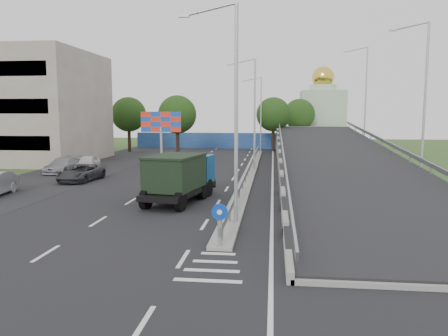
# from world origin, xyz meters

# --- Properties ---
(ground) EXTENTS (160.00, 160.00, 0.00)m
(ground) POSITION_xyz_m (0.00, 0.00, 0.00)
(ground) COLOR #2D4C1E
(ground) RESTS_ON ground
(road_surface) EXTENTS (26.00, 90.00, 0.04)m
(road_surface) POSITION_xyz_m (-3.00, 20.00, 0.00)
(road_surface) COLOR black
(road_surface) RESTS_ON ground
(parking_strip) EXTENTS (8.00, 90.00, 0.05)m
(parking_strip) POSITION_xyz_m (-16.00, 20.00, 0.00)
(parking_strip) COLOR black
(parking_strip) RESTS_ON ground
(median) EXTENTS (1.00, 44.00, 0.20)m
(median) POSITION_xyz_m (0.00, 24.00, 0.10)
(median) COLOR gray
(median) RESTS_ON ground
(overpass_ramp) EXTENTS (10.00, 50.00, 3.50)m
(overpass_ramp) POSITION_xyz_m (7.50, 24.00, 1.75)
(overpass_ramp) COLOR gray
(overpass_ramp) RESTS_ON ground
(median_guardrail) EXTENTS (0.09, 44.00, 0.71)m
(median_guardrail) POSITION_xyz_m (0.00, 24.00, 0.75)
(median_guardrail) COLOR gray
(median_guardrail) RESTS_ON median
(sign_bollard) EXTENTS (0.64, 0.23, 1.67)m
(sign_bollard) POSITION_xyz_m (0.00, 2.17, 1.03)
(sign_bollard) COLOR black
(sign_bollard) RESTS_ON median
(lamp_post_near) EXTENTS (2.74, 0.18, 10.08)m
(lamp_post_near) POSITION_xyz_m (0.11, 6.00, 5.81)
(lamp_post_near) COLOR #B2B5B7
(lamp_post_near) RESTS_ON median
(lamp_post_mid) EXTENTS (2.74, 0.18, 10.08)m
(lamp_post_mid) POSITION_xyz_m (0.11, 26.00, 5.81)
(lamp_post_mid) COLOR #B2B5B7
(lamp_post_mid) RESTS_ON median
(lamp_post_far) EXTENTS (2.74, 0.18, 10.08)m
(lamp_post_far) POSITION_xyz_m (0.11, 46.00, 5.81)
(lamp_post_far) COLOR #B2B5B7
(lamp_post_far) RESTS_ON median
(blue_wall) EXTENTS (30.00, 0.50, 2.40)m
(blue_wall) POSITION_xyz_m (-4.00, 52.00, 1.20)
(blue_wall) COLOR #274290
(blue_wall) RESTS_ON ground
(church) EXTENTS (7.00, 7.00, 13.80)m
(church) POSITION_xyz_m (10.00, 60.00, 5.31)
(church) COLOR #B2CCAD
(church) RESTS_ON ground
(billboard) EXTENTS (4.00, 0.24, 5.50)m
(billboard) POSITION_xyz_m (-9.00, 28.00, 4.19)
(billboard) COLOR #B2B5B7
(billboard) RESTS_ON ground
(tree_left_mid) EXTENTS (4.80, 4.80, 7.60)m
(tree_left_mid) POSITION_xyz_m (-10.00, 40.00, 5.18)
(tree_left_mid) COLOR black
(tree_left_mid) RESTS_ON ground
(tree_median_far) EXTENTS (4.80, 4.80, 7.60)m
(tree_median_far) POSITION_xyz_m (2.00, 48.00, 5.18)
(tree_median_far) COLOR black
(tree_median_far) RESTS_ON ground
(tree_left_far) EXTENTS (4.80, 4.80, 7.60)m
(tree_left_far) POSITION_xyz_m (-18.00, 45.00, 5.18)
(tree_left_far) COLOR black
(tree_left_far) RESTS_ON ground
(tree_ramp_far) EXTENTS (4.80, 4.80, 7.60)m
(tree_ramp_far) POSITION_xyz_m (6.00, 55.00, 5.18)
(tree_ramp_far) COLOR black
(tree_ramp_far) RESTS_ON ground
(dump_truck) EXTENTS (3.54, 6.92, 2.91)m
(dump_truck) POSITION_xyz_m (-3.51, 11.43, 1.61)
(dump_truck) COLOR black
(dump_truck) RESTS_ON ground
(parked_car_c) EXTENTS (2.50, 4.90, 1.32)m
(parked_car_c) POSITION_xyz_m (-13.01, 18.41, 0.66)
(parked_car_c) COLOR #323237
(parked_car_c) RESTS_ON ground
(parked_car_d) EXTENTS (1.97, 4.80, 1.39)m
(parked_car_d) POSITION_xyz_m (-16.76, 22.94, 0.69)
(parked_car_d) COLOR #9C9DA4
(parked_car_d) RESTS_ON ground
(parked_car_e) EXTENTS (2.23, 4.30, 1.40)m
(parked_car_e) POSITION_xyz_m (-15.42, 25.14, 0.70)
(parked_car_e) COLOR silver
(parked_car_e) RESTS_ON ground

